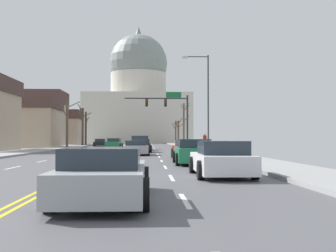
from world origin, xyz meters
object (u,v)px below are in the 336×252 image
(sedan_oncoming_01, at_px, (100,143))
(pedestrian_00, at_px, (205,141))
(sedan_near_06, at_px, (104,175))
(sedan_near_03, at_px, (188,150))
(pickup_truck_near_00, at_px, (140,143))
(sedan_oncoming_00, at_px, (114,143))
(sedan_near_05, at_px, (221,160))
(street_lamp_right, at_px, (205,95))
(signal_gantry, at_px, (170,108))
(sedan_near_04, at_px, (193,152))
(sedan_near_01, at_px, (141,146))
(sedan_near_02, at_px, (136,148))

(sedan_oncoming_01, xyz_separation_m, pedestrian_00, (12.92, -29.77, 0.50))
(sedan_near_06, bearing_deg, sedan_near_03, 78.79)
(pickup_truck_near_00, height_order, sedan_oncoming_00, pickup_truck_near_00)
(sedan_near_03, xyz_separation_m, sedan_near_05, (-0.04, -12.54, -0.01))
(pickup_truck_near_00, relative_size, sedan_oncoming_01, 1.26)
(street_lamp_right, bearing_deg, sedan_near_06, -102.12)
(signal_gantry, xyz_separation_m, street_lamp_right, (2.49, -13.84, 0.26))
(sedan_near_03, relative_size, sedan_near_05, 0.98)
(signal_gantry, bearing_deg, street_lamp_right, -79.80)
(sedan_oncoming_01, bearing_deg, sedan_near_04, -77.69)
(signal_gantry, height_order, sedan_oncoming_00, signal_gantry)
(street_lamp_right, height_order, sedan_near_04, street_lamp_right)
(sedan_near_03, height_order, sedan_oncoming_00, sedan_oncoming_00)
(pickup_truck_near_00, height_order, sedan_near_06, pickup_truck_near_00)
(sedan_near_04, bearing_deg, street_lamp_right, 80.00)
(pickup_truck_near_00, xyz_separation_m, sedan_near_05, (3.53, -32.55, -0.14))
(pickup_truck_near_00, distance_m, sedan_near_01, 7.52)
(sedan_near_02, bearing_deg, pickup_truck_near_00, 89.86)
(sedan_oncoming_01, bearing_deg, pedestrian_00, -66.55)
(sedan_near_05, distance_m, sedan_near_06, 6.67)
(street_lamp_right, distance_m, sedan_oncoming_01, 32.96)
(signal_gantry, height_order, sedan_near_02, signal_gantry)
(sedan_near_06, bearing_deg, signal_gantry, 85.07)
(sedan_near_03, relative_size, sedan_near_06, 0.92)
(sedan_near_02, bearing_deg, sedan_near_03, -58.83)
(sedan_near_05, bearing_deg, street_lamp_right, 83.59)
(pickup_truck_near_00, bearing_deg, sedan_oncoming_00, 112.70)
(pedestrian_00, bearing_deg, sedan_near_05, -96.36)
(signal_gantry, xyz_separation_m, sedan_near_06, (-3.67, -42.50, -4.51))
(sedan_near_03, xyz_separation_m, sedan_oncoming_00, (-7.17, 28.62, 0.03))
(sedan_near_01, relative_size, sedan_near_05, 1.02)
(pedestrian_00, bearing_deg, street_lamp_right, -89.91)
(sedan_near_02, xyz_separation_m, sedan_near_04, (3.30, -11.63, 0.05))
(sedan_near_04, bearing_deg, sedan_near_02, 105.85)
(sedan_near_06, height_order, sedan_oncoming_01, sedan_oncoming_01)
(sedan_near_04, bearing_deg, sedan_oncoming_00, 101.33)
(signal_gantry, height_order, sedan_oncoming_01, signal_gantry)
(sedan_near_02, bearing_deg, sedan_oncoming_00, 98.95)
(sedan_near_05, bearing_deg, sedan_oncoming_01, 101.03)
(signal_gantry, relative_size, pickup_truck_near_00, 1.46)
(sedan_oncoming_00, bearing_deg, sedan_oncoming_01, 105.11)
(sedan_near_01, bearing_deg, pedestrian_00, -17.24)
(sedan_near_01, height_order, sedan_near_02, sedan_near_01)
(sedan_near_05, distance_m, sedan_oncoming_01, 53.98)
(sedan_near_05, xyz_separation_m, pedestrian_00, (2.59, 23.21, 0.49))
(sedan_near_04, height_order, pedestrian_00, pedestrian_00)
(pickup_truck_near_00, bearing_deg, sedan_near_01, -88.14)
(sedan_near_01, distance_m, sedan_near_04, 18.42)
(sedan_near_02, bearing_deg, sedan_near_05, -79.09)
(sedan_near_03, bearing_deg, pedestrian_00, 76.55)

